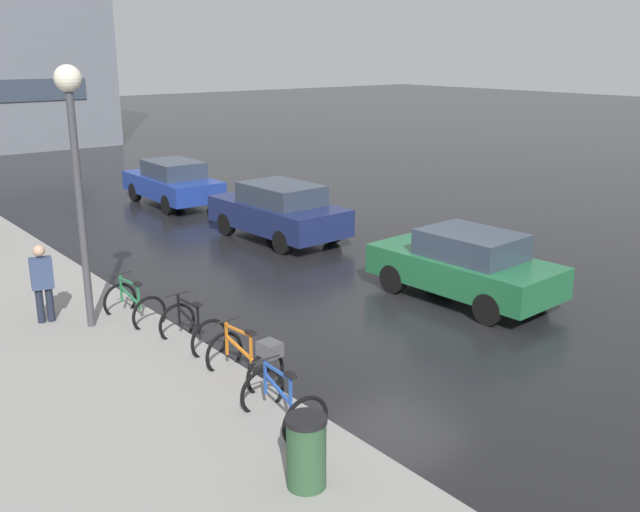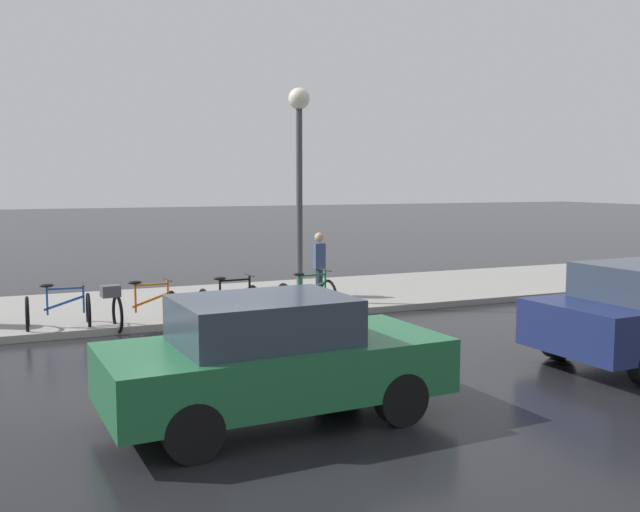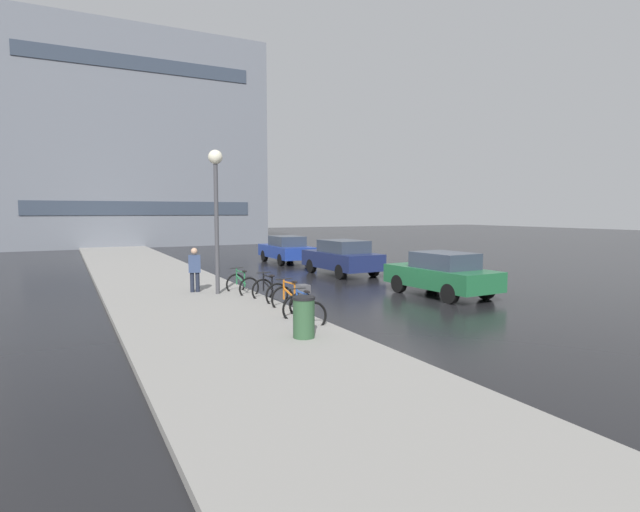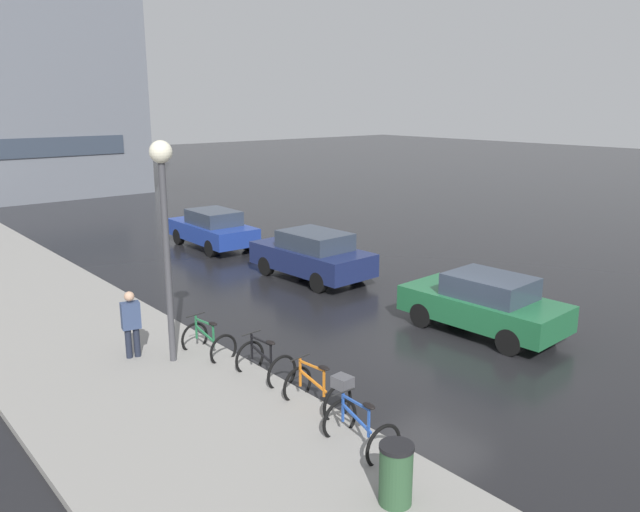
{
  "view_description": "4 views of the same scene",
  "coord_description": "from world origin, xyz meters",
  "px_view_note": "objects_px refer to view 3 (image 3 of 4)",
  "views": [
    {
      "loc": [
        -9.31,
        -9.28,
        5.19
      ],
      "look_at": [
        -0.37,
        1.96,
        1.0
      ],
      "focal_mm": 40.0,
      "sensor_mm": 36.0,
      "label": 1
    },
    {
      "loc": [
        9.99,
        -2.69,
        2.88
      ],
      "look_at": [
        -0.5,
        1.87,
        1.67
      ],
      "focal_mm": 40.0,
      "sensor_mm": 36.0,
      "label": 2
    },
    {
      "loc": [
        -9.44,
        -13.1,
        2.91
      ],
      "look_at": [
        -1.89,
        1.51,
        1.44
      ],
      "focal_mm": 28.0,
      "sensor_mm": 36.0,
      "label": 3
    },
    {
      "loc": [
        -10.63,
        -8.61,
        5.69
      ],
      "look_at": [
        -0.22,
        3.76,
        1.68
      ],
      "focal_mm": 35.0,
      "sensor_mm": 36.0,
      "label": 4
    }
  ],
  "objects_px": {
    "bicycle_nearest": "(304,311)",
    "car_navy": "(342,257)",
    "streetlamp": "(216,191)",
    "car_blue": "(286,249)",
    "car_green": "(442,274)",
    "bicycle_third": "(270,292)",
    "bicycle_farthest": "(242,285)",
    "bicycle_second": "(294,298)",
    "pedestrian": "(195,269)",
    "trash_bin": "(304,320)"
  },
  "relations": [
    {
      "from": "bicycle_third",
      "to": "car_blue",
      "type": "distance_m",
      "value": 12.77
    },
    {
      "from": "bicycle_nearest",
      "to": "streetlamp",
      "type": "relative_size",
      "value": 0.24
    },
    {
      "from": "bicycle_second",
      "to": "car_navy",
      "type": "height_order",
      "value": "car_navy"
    },
    {
      "from": "car_blue",
      "to": "trash_bin",
      "type": "height_order",
      "value": "car_blue"
    },
    {
      "from": "bicycle_third",
      "to": "pedestrian",
      "type": "xyz_separation_m",
      "value": [
        -1.68,
        2.72,
        0.52
      ]
    },
    {
      "from": "bicycle_nearest",
      "to": "car_blue",
      "type": "relative_size",
      "value": 0.27
    },
    {
      "from": "bicycle_second",
      "to": "pedestrian",
      "type": "bearing_deg",
      "value": 110.52
    },
    {
      "from": "car_green",
      "to": "car_blue",
      "type": "bearing_deg",
      "value": 91.57
    },
    {
      "from": "car_green",
      "to": "bicycle_second",
      "type": "bearing_deg",
      "value": -173.77
    },
    {
      "from": "bicycle_third",
      "to": "car_green",
      "type": "distance_m",
      "value": 6.02
    },
    {
      "from": "streetlamp",
      "to": "car_blue",
      "type": "bearing_deg",
      "value": 55.11
    },
    {
      "from": "bicycle_second",
      "to": "car_navy",
      "type": "relative_size",
      "value": 0.33
    },
    {
      "from": "bicycle_nearest",
      "to": "bicycle_second",
      "type": "bearing_deg",
      "value": 75.43
    },
    {
      "from": "bicycle_third",
      "to": "car_blue",
      "type": "relative_size",
      "value": 0.27
    },
    {
      "from": "streetlamp",
      "to": "car_navy",
      "type": "bearing_deg",
      "value": 26.85
    },
    {
      "from": "bicycle_second",
      "to": "bicycle_third",
      "type": "relative_size",
      "value": 1.22
    },
    {
      "from": "car_blue",
      "to": "bicycle_third",
      "type": "bearing_deg",
      "value": -115.76
    },
    {
      "from": "pedestrian",
      "to": "streetlamp",
      "type": "bearing_deg",
      "value": -51.39
    },
    {
      "from": "bicycle_farthest",
      "to": "car_blue",
      "type": "xyz_separation_m",
      "value": [
        5.83,
        9.67,
        0.37
      ]
    },
    {
      "from": "bicycle_farthest",
      "to": "car_navy",
      "type": "distance_m",
      "value": 7.0
    },
    {
      "from": "bicycle_third",
      "to": "car_navy",
      "type": "distance_m",
      "value": 7.88
    },
    {
      "from": "bicycle_third",
      "to": "car_navy",
      "type": "relative_size",
      "value": 0.27
    },
    {
      "from": "pedestrian",
      "to": "bicycle_second",
      "type": "bearing_deg",
      "value": -69.48
    },
    {
      "from": "bicycle_third",
      "to": "car_green",
      "type": "relative_size",
      "value": 0.28
    },
    {
      "from": "bicycle_farthest",
      "to": "streetlamp",
      "type": "distance_m",
      "value": 3.29
    },
    {
      "from": "bicycle_nearest",
      "to": "pedestrian",
      "type": "bearing_deg",
      "value": 102.6
    },
    {
      "from": "bicycle_nearest",
      "to": "car_navy",
      "type": "height_order",
      "value": "car_navy"
    },
    {
      "from": "bicycle_second",
      "to": "car_blue",
      "type": "height_order",
      "value": "car_blue"
    },
    {
      "from": "car_green",
      "to": "pedestrian",
      "type": "height_order",
      "value": "pedestrian"
    },
    {
      "from": "pedestrian",
      "to": "streetlamp",
      "type": "height_order",
      "value": "streetlamp"
    },
    {
      "from": "trash_bin",
      "to": "bicycle_farthest",
      "type": "bearing_deg",
      "value": 83.44
    },
    {
      "from": "bicycle_nearest",
      "to": "bicycle_third",
      "type": "distance_m",
      "value": 3.25
    },
    {
      "from": "bicycle_second",
      "to": "bicycle_third",
      "type": "xyz_separation_m",
      "value": [
        -0.02,
        1.81,
        -0.09
      ]
    },
    {
      "from": "bicycle_third",
      "to": "car_navy",
      "type": "bearing_deg",
      "value": 43.51
    },
    {
      "from": "car_blue",
      "to": "streetlamp",
      "type": "bearing_deg",
      "value": -124.89
    },
    {
      "from": "pedestrian",
      "to": "trash_bin",
      "type": "xyz_separation_m",
      "value": [
        0.66,
        -7.36,
        -0.41
      ]
    },
    {
      "from": "car_green",
      "to": "bicycle_third",
      "type": "bearing_deg",
      "value": 168.75
    },
    {
      "from": "pedestrian",
      "to": "car_blue",
      "type": "bearing_deg",
      "value": 50.52
    },
    {
      "from": "car_green",
      "to": "bicycle_nearest",
      "type": "bearing_deg",
      "value": -161.79
    },
    {
      "from": "bicycle_nearest",
      "to": "bicycle_third",
      "type": "height_order",
      "value": "bicycle_third"
    },
    {
      "from": "car_blue",
      "to": "streetlamp",
      "type": "distance_m",
      "value": 11.94
    },
    {
      "from": "bicycle_nearest",
      "to": "car_blue",
      "type": "xyz_separation_m",
      "value": [
        5.9,
        14.72,
        0.36
      ]
    },
    {
      "from": "bicycle_second",
      "to": "car_green",
      "type": "height_order",
      "value": "car_green"
    },
    {
      "from": "bicycle_nearest",
      "to": "bicycle_second",
      "type": "relative_size",
      "value": 0.82
    },
    {
      "from": "pedestrian",
      "to": "car_navy",
      "type": "bearing_deg",
      "value": 20.08
    },
    {
      "from": "bicycle_nearest",
      "to": "car_navy",
      "type": "bearing_deg",
      "value": 54.96
    },
    {
      "from": "car_blue",
      "to": "streetlamp",
      "type": "xyz_separation_m",
      "value": [
        -6.64,
        -9.51,
        2.81
      ]
    },
    {
      "from": "bicycle_second",
      "to": "car_navy",
      "type": "bearing_deg",
      "value": 51.78
    },
    {
      "from": "car_green",
      "to": "trash_bin",
      "type": "distance_m",
      "value": 7.74
    },
    {
      "from": "bicycle_nearest",
      "to": "bicycle_second",
      "type": "distance_m",
      "value": 1.46
    }
  ]
}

